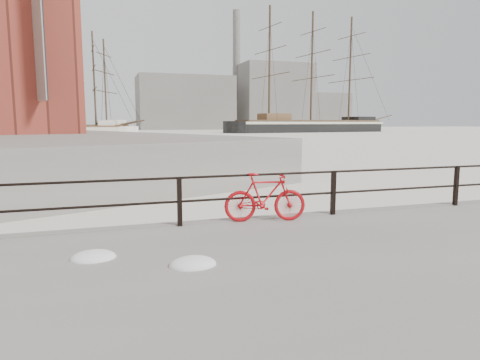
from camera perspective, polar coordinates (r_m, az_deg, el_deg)
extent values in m
plane|color=white|center=(12.28, 26.13, -4.51)|extent=(400.00, 400.00, 0.00)
imported|color=#AF0B11|center=(9.00, 3.37, -2.30)|extent=(1.73, 0.60, 1.04)
ellipsoid|color=white|center=(6.39, -6.32, -10.15)|extent=(0.70, 0.55, 0.25)
ellipsoid|color=white|center=(7.03, -19.01, -8.88)|extent=(0.69, 0.54, 0.25)
cube|color=gray|center=(151.40, -7.37, 10.11)|extent=(32.00, 18.00, 18.00)
cube|color=gray|center=(166.43, 4.42, 10.96)|extent=(26.00, 20.00, 24.00)
cube|color=gray|center=(180.66, 10.62, 9.01)|extent=(20.00, 16.00, 14.00)
cylinder|color=gray|center=(167.54, -0.47, 14.40)|extent=(2.80, 2.80, 44.00)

